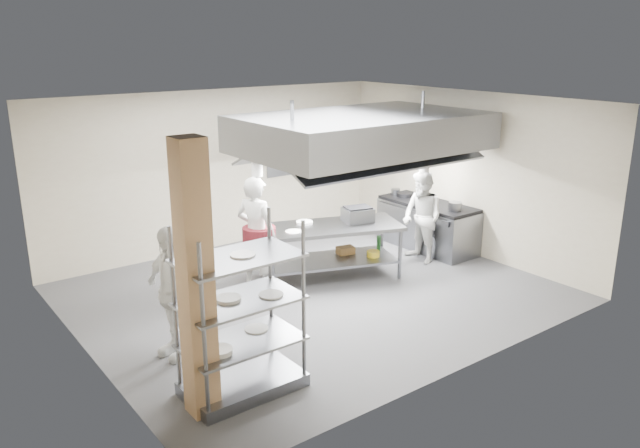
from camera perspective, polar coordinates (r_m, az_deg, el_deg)
floor at (r=9.98m, az=-0.57°, el=-6.32°), size 7.00×7.00×0.00m
ceiling at (r=9.23m, az=-0.63°, el=11.09°), size 7.00×7.00×0.00m
wall_back at (r=11.98m, az=-9.19°, el=4.92°), size 7.00×0.00×7.00m
wall_left at (r=8.02m, az=-21.18°, el=-1.91°), size 0.00×6.00×6.00m
wall_right at (r=11.86m, az=13.18°, el=4.57°), size 0.00×6.00×6.00m
column at (r=6.52m, az=-11.29°, el=-5.28°), size 0.30×0.30×3.00m
exhaust_hood at (r=10.42m, az=3.88°, el=8.37°), size 4.00×2.50×0.60m
hood_strip_a at (r=9.91m, az=-0.12°, el=6.11°), size 1.60×0.12×0.04m
hood_strip_b at (r=11.07m, az=7.40°, el=7.09°), size 1.60×0.12×0.04m
wall_shelf at (r=12.77m, az=-1.68°, el=5.85°), size 1.50×0.28×0.04m
island at (r=10.48m, az=0.98°, el=-2.51°), size 2.53×1.72×0.91m
island_worktop at (r=10.35m, az=1.00°, el=-0.28°), size 2.53×1.72×0.06m
island_undershelf at (r=10.53m, az=0.98°, el=-3.30°), size 2.32×1.57×0.04m
pass_rack at (r=7.03m, az=-7.30°, el=-7.79°), size 1.34×0.79×2.01m
cooking_range at (r=12.13m, az=9.77°, el=-0.22°), size 0.80×2.00×0.84m
range_top at (r=12.01m, az=9.87°, el=1.83°), size 0.78×1.96×0.06m
chef_head at (r=9.85m, az=-5.85°, el=-0.92°), size 0.70×0.81×1.87m
chef_line at (r=11.26m, az=9.32°, el=0.60°), size 0.72×0.87×1.65m
chef_plating at (r=8.00m, az=-13.33°, el=-6.10°), size 0.59×1.07×1.73m
griddle at (r=10.54m, az=3.47°, el=0.84°), size 0.56×0.48×0.23m
wicker_basket at (r=10.76m, az=2.34°, el=-2.41°), size 0.32×0.25×0.13m
stockpot at (r=11.92m, az=9.77°, el=2.27°), size 0.24×0.24×0.16m
plate_stack at (r=7.19m, az=-7.19°, el=-10.44°), size 0.28×0.28×0.05m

